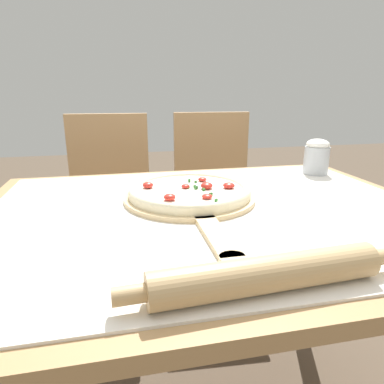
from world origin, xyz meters
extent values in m
cube|color=#A87F51|center=(0.00, 0.00, 0.71)|extent=(1.15, 0.89, 0.03)
cylinder|color=#A87F51|center=(-0.52, 0.39, 0.35)|extent=(0.06, 0.06, 0.70)
cylinder|color=#A87F51|center=(0.52, 0.39, 0.35)|extent=(0.06, 0.06, 0.70)
cube|color=silver|center=(0.00, 0.00, 0.73)|extent=(1.07, 0.81, 0.00)
cylinder|color=#D6B784|center=(-0.04, 0.08, 0.74)|extent=(0.35, 0.35, 0.01)
cube|color=#D6B784|center=(-0.04, -0.17, 0.74)|extent=(0.04, 0.21, 0.01)
cylinder|color=#D6B784|center=(-0.04, -0.28, 0.74)|extent=(0.05, 0.05, 0.01)
cylinder|color=beige|center=(-0.04, 0.08, 0.75)|extent=(0.32, 0.32, 0.02)
torus|color=beige|center=(-0.04, 0.08, 0.76)|extent=(0.32, 0.32, 0.02)
cylinder|color=white|center=(-0.04, 0.08, 0.76)|extent=(0.28, 0.28, 0.00)
ellipsoid|color=red|center=(-0.10, -0.01, 0.77)|extent=(0.03, 0.03, 0.02)
ellipsoid|color=red|center=(-0.05, 0.09, 0.77)|extent=(0.02, 0.02, 0.01)
ellipsoid|color=red|center=(-0.15, 0.11, 0.77)|extent=(0.03, 0.03, 0.02)
ellipsoid|color=red|center=(0.01, 0.07, 0.77)|extent=(0.03, 0.03, 0.02)
ellipsoid|color=red|center=(0.01, 0.15, 0.77)|extent=(0.02, 0.02, 0.01)
ellipsoid|color=red|center=(-0.01, -0.01, 0.77)|extent=(0.03, 0.03, 0.01)
ellipsoid|color=red|center=(0.06, 0.06, 0.77)|extent=(0.03, 0.03, 0.02)
cube|color=#387533|center=(-0.01, 0.13, 0.77)|extent=(0.01, 0.01, 0.01)
cube|color=#387533|center=(-0.01, 0.05, 0.77)|extent=(0.01, 0.01, 0.01)
cube|color=#387533|center=(-0.04, 0.09, 0.77)|extent=(0.01, 0.01, 0.01)
cube|color=#387533|center=(-0.02, 0.09, 0.77)|extent=(0.01, 0.01, 0.01)
cube|color=#387533|center=(0.00, 0.01, 0.77)|extent=(0.01, 0.01, 0.01)
cube|color=#387533|center=(-0.02, 0.07, 0.77)|extent=(0.01, 0.01, 0.01)
cube|color=#387533|center=(-0.03, 0.15, 0.77)|extent=(0.01, 0.01, 0.01)
cube|color=#387533|center=(-0.04, 0.08, 0.77)|extent=(0.01, 0.01, 0.01)
cube|color=#387533|center=(0.00, -0.04, 0.77)|extent=(0.01, 0.01, 0.01)
cylinder|color=tan|center=(-0.02, -0.36, 0.76)|extent=(0.35, 0.07, 0.05)
cylinder|color=tan|center=(-0.21, -0.37, 0.76)|extent=(0.05, 0.03, 0.03)
cylinder|color=tan|center=(0.18, -0.35, 0.76)|extent=(0.05, 0.03, 0.03)
cube|color=tan|center=(-0.27, 0.74, 0.46)|extent=(0.42, 0.42, 0.02)
cube|color=tan|center=(-0.26, 0.92, 0.69)|extent=(0.38, 0.06, 0.44)
cylinder|color=tan|center=(-0.44, 0.59, 0.22)|extent=(0.04, 0.04, 0.44)
cylinder|color=tan|center=(-0.12, 0.57, 0.22)|extent=(0.04, 0.04, 0.44)
cylinder|color=tan|center=(-0.42, 0.91, 0.22)|extent=(0.04, 0.04, 0.44)
cylinder|color=tan|center=(-0.11, 0.89, 0.22)|extent=(0.04, 0.04, 0.44)
cube|color=tan|center=(0.24, 0.74, 0.46)|extent=(0.43, 0.43, 0.02)
cube|color=tan|center=(0.25, 0.92, 0.69)|extent=(0.38, 0.06, 0.44)
cylinder|color=tan|center=(0.06, 0.59, 0.22)|extent=(0.04, 0.04, 0.44)
cylinder|color=tan|center=(0.38, 0.56, 0.22)|extent=(0.04, 0.04, 0.44)
cylinder|color=tan|center=(0.09, 0.91, 0.22)|extent=(0.04, 0.04, 0.44)
cylinder|color=tan|center=(0.41, 0.88, 0.22)|extent=(0.04, 0.04, 0.44)
cylinder|color=#B2B7BC|center=(0.45, 0.28, 0.78)|extent=(0.08, 0.08, 0.09)
ellipsoid|color=white|center=(0.45, 0.28, 0.83)|extent=(0.08, 0.08, 0.04)
camera|label=1|loc=(-0.22, -0.77, 1.01)|focal=32.00mm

